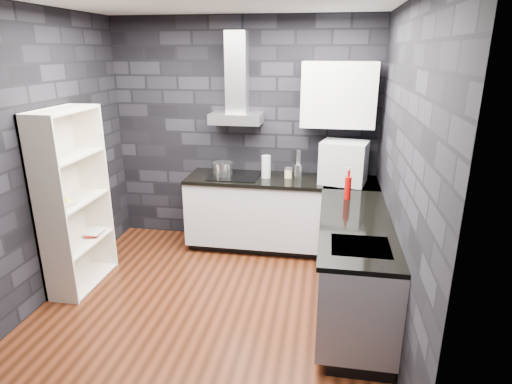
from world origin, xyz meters
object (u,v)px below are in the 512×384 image
(pot, at_px, (223,169))
(storage_jar, at_px, (288,173))
(red_bottle, at_px, (348,188))
(appliance_garage, at_px, (344,163))
(utensil_crock, at_px, (298,171))
(glass_vase, at_px, (266,167))
(fruit_bowl, at_px, (65,202))
(bookshelf, at_px, (74,201))

(pot, xyz_separation_m, storage_jar, (0.77, 0.04, -0.03))
(red_bottle, bearing_deg, appliance_garage, 93.51)
(utensil_crock, distance_m, appliance_garage, 0.56)
(storage_jar, relative_size, red_bottle, 0.47)
(glass_vase, distance_m, storage_jar, 0.27)
(glass_vase, height_order, utensil_crock, glass_vase)
(storage_jar, bearing_deg, utensil_crock, 35.83)
(utensil_crock, bearing_deg, storage_jar, -144.17)
(glass_vase, relative_size, fruit_bowl, 1.08)
(glass_vase, distance_m, bookshelf, 2.09)
(pot, height_order, storage_jar, pot)
(pot, distance_m, utensil_crock, 0.88)
(red_bottle, bearing_deg, glass_vase, 146.12)
(pot, xyz_separation_m, red_bottle, (1.42, -0.60, 0.03))
(appliance_garage, relative_size, fruit_bowl, 2.01)
(appliance_garage, xyz_separation_m, bookshelf, (-2.62, -1.07, -0.22))
(glass_vase, relative_size, utensil_crock, 1.89)
(red_bottle, bearing_deg, bookshelf, -168.79)
(pot, xyz_separation_m, bookshelf, (-1.23, -1.12, -0.08))
(appliance_garage, xyz_separation_m, fruit_bowl, (-2.62, -1.22, -0.19))
(glass_vase, xyz_separation_m, red_bottle, (0.91, -0.61, -0.02))
(storage_jar, distance_m, appliance_garage, 0.65)
(storage_jar, height_order, bookshelf, bookshelf)
(utensil_crock, xyz_separation_m, red_bottle, (0.55, -0.72, 0.04))
(appliance_garage, distance_m, red_bottle, 0.56)
(storage_jar, bearing_deg, appliance_garage, -8.38)
(appliance_garage, bearing_deg, red_bottle, -73.52)
(utensil_crock, relative_size, appliance_garage, 0.28)
(storage_jar, bearing_deg, pot, -176.81)
(storage_jar, height_order, appliance_garage, appliance_garage)
(pot, bearing_deg, bookshelf, -137.59)
(fruit_bowl, bearing_deg, appliance_garage, 24.92)
(appliance_garage, xyz_separation_m, red_bottle, (0.03, -0.55, -0.11))
(red_bottle, bearing_deg, pot, 157.24)
(storage_jar, relative_size, fruit_bowl, 0.44)
(glass_vase, bearing_deg, storage_jar, 6.66)
(utensil_crock, height_order, bookshelf, bookshelf)
(glass_vase, bearing_deg, red_bottle, -33.88)
(appliance_garage, bearing_deg, bookshelf, -144.71)
(storage_jar, xyz_separation_m, red_bottle, (0.65, -0.64, 0.06))
(appliance_garage, height_order, red_bottle, appliance_garage)
(appliance_garage, height_order, bookshelf, bookshelf)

